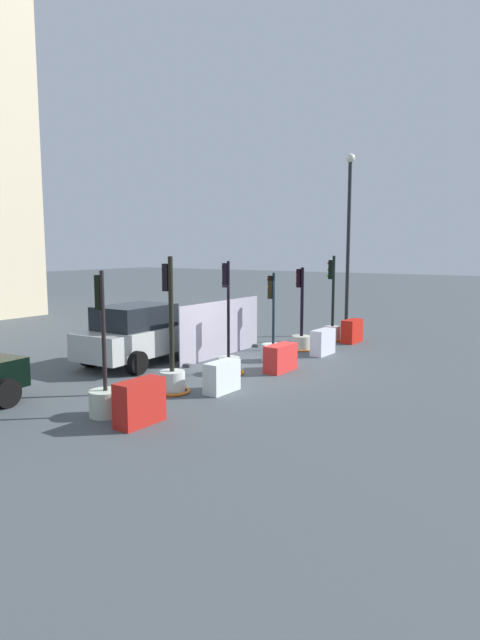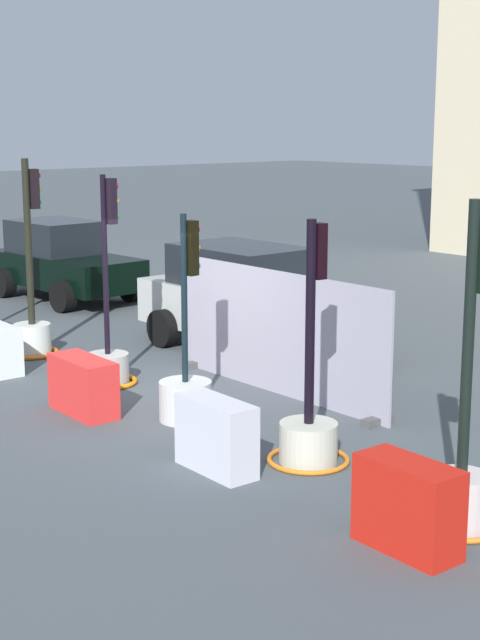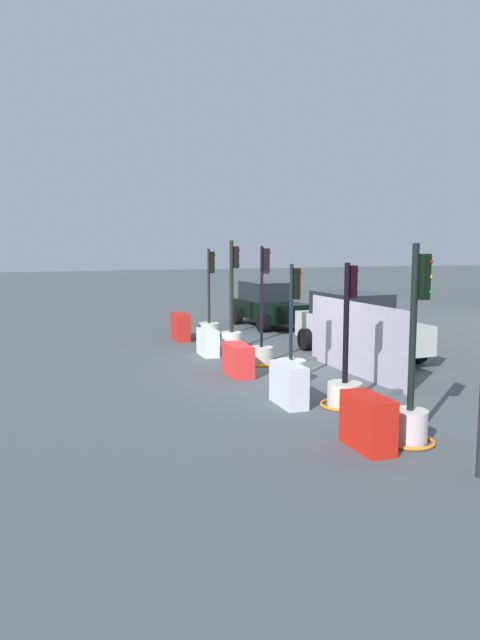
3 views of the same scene
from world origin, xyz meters
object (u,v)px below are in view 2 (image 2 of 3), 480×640
construction_barrier_3 (216,436)px  traffic_light_5 (463,466)px  traffic_light_1 (32,322)px  traffic_light_4 (309,426)px  construction_barrier_2 (83,386)px  traffic_light_2 (108,354)px  construction_barrier_4 (408,506)px  car_silver_hatchback (252,300)px  car_black_sedan (63,261)px  traffic_light_3 (186,387)px

construction_barrier_3 → traffic_light_5: bearing=17.4°
traffic_light_1 → traffic_light_4: 6.84m
traffic_light_5 → construction_barrier_2: (-5.66, -0.87, -0.25)m
traffic_light_2 → traffic_light_1: bearing=179.5°
traffic_light_4 → construction_barrier_2: (-3.36, -1.02, -0.05)m
construction_barrier_2 → construction_barrier_4: bearing=0.6°
traffic_light_4 → traffic_light_2: bearing=179.2°
car_silver_hatchback → car_black_sedan: size_ratio=1.16×
traffic_light_2 → traffic_light_5: size_ratio=0.98×
construction_barrier_2 → car_silver_hatchback: (-1.26, 4.12, 0.51)m
traffic_light_3 → car_black_sedan: (-8.96, 3.30, 0.40)m
traffic_light_1 → traffic_light_3: 4.63m
car_silver_hatchback → car_black_sedan: bearing=179.4°
traffic_light_4 → construction_barrier_3: 1.12m
construction_barrier_4 → car_black_sedan: bearing=163.0°
traffic_light_3 → construction_barrier_3: size_ratio=2.55×
traffic_light_1 → traffic_light_5: bearing=-1.5°
traffic_light_3 → car_silver_hatchback: bearing=126.6°
traffic_light_4 → construction_barrier_2: bearing=-163.1°
traffic_light_1 → car_black_sedan: traffic_light_1 is taller
traffic_light_4 → car_silver_hatchback: 5.58m
traffic_light_3 → traffic_light_5: bearing=-0.3°
car_black_sedan → construction_barrier_4: bearing=-17.0°
construction_barrier_3 → car_black_sedan: bearing=158.7°
traffic_light_3 → construction_barrier_3: bearing=-26.8°
car_silver_hatchback → construction_barrier_4: bearing=-30.4°
construction_barrier_2 → construction_barrier_4: 5.66m
traffic_light_2 → construction_barrier_4: (6.72, -1.02, -0.03)m
traffic_light_4 → car_silver_hatchback: bearing=146.1°
car_silver_hatchback → traffic_light_1: bearing=-126.4°
traffic_light_2 → traffic_light_3: 2.21m
traffic_light_2 → construction_barrier_4: bearing=-8.6°
construction_barrier_3 → car_silver_hatchback: size_ratio=0.23×
traffic_light_2 → car_silver_hatchback: 3.07m
car_black_sedan → car_silver_hatchback: bearing=-0.6°
traffic_light_2 → traffic_light_5: 6.73m
traffic_light_1 → traffic_light_3: (4.62, -0.21, -0.11)m
car_silver_hatchback → car_black_sedan: (-6.57, 0.07, -0.04)m
traffic_light_5 → construction_barrier_3: traffic_light_5 is taller
construction_barrier_3 → construction_barrier_2: bearing=180.0°
traffic_light_3 → traffic_light_4: (2.22, 0.13, -0.02)m
traffic_light_4 → construction_barrier_4: bearing=-22.5°
traffic_light_5 → car_silver_hatchback: (-6.92, 3.25, 0.27)m
traffic_light_3 → construction_barrier_4: (4.52, -0.83, -0.03)m
traffic_light_5 → car_silver_hatchback: size_ratio=0.70×
traffic_light_5 → construction_barrier_3: (-2.76, -0.87, -0.21)m
construction_barrier_4 → traffic_light_2: bearing=171.4°
traffic_light_5 → construction_barrier_2: 5.73m
construction_barrier_4 → traffic_light_1: bearing=173.5°
construction_barrier_4 → car_silver_hatchback: (-6.91, 4.05, 0.47)m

